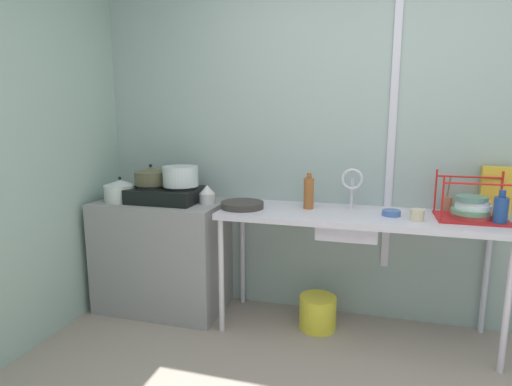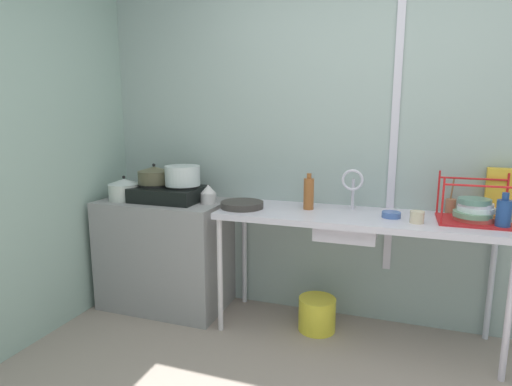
{
  "view_description": "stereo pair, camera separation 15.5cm",
  "coord_description": "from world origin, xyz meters",
  "px_view_note": "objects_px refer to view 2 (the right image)",
  "views": [
    {
      "loc": [
        -0.04,
        -1.35,
        1.44
      ],
      "look_at": [
        -0.8,
        1.32,
        0.92
      ],
      "focal_mm": 28.9,
      "sensor_mm": 36.0,
      "label": 1
    },
    {
      "loc": [
        0.11,
        -1.3,
        1.44
      ],
      "look_at": [
        -0.8,
        1.32,
        0.92
      ],
      "focal_mm": 28.9,
      "sensor_mm": 36.0,
      "label": 2
    }
  ],
  "objects_px": {
    "bottle_by_sink": "(309,193)",
    "bucket_on_floor": "(317,314)",
    "cup_by_rack": "(417,217)",
    "faucet": "(353,183)",
    "small_bowl_on_drainboard": "(391,215)",
    "cereal_box": "(501,193)",
    "dish_rack": "(474,212)",
    "stove": "(169,193)",
    "utensil_jar": "(450,206)",
    "pot_on_left_burner": "(154,175)",
    "pot_on_right_burner": "(183,176)",
    "bottle_by_rack": "(504,213)",
    "sink_basin": "(347,226)",
    "frying_pan": "(242,205)",
    "pot_beside_stove": "(124,189)",
    "percolator": "(208,194)"
  },
  "relations": [
    {
      "from": "cup_by_rack",
      "to": "small_bowl_on_drainboard",
      "type": "distance_m",
      "value": 0.17
    },
    {
      "from": "pot_on_right_burner",
      "to": "cup_by_rack",
      "type": "height_order",
      "value": "pot_on_right_burner"
    },
    {
      "from": "faucet",
      "to": "bottle_by_rack",
      "type": "height_order",
      "value": "faucet"
    },
    {
      "from": "pot_beside_stove",
      "to": "cereal_box",
      "type": "distance_m",
      "value": 2.55
    },
    {
      "from": "bucket_on_floor",
      "to": "stove",
      "type": "bearing_deg",
      "value": 179.21
    },
    {
      "from": "bucket_on_floor",
      "to": "small_bowl_on_drainboard",
      "type": "bearing_deg",
      "value": 1.01
    },
    {
      "from": "small_bowl_on_drainboard",
      "to": "utensil_jar",
      "type": "bearing_deg",
      "value": 32.89
    },
    {
      "from": "pot_on_left_burner",
      "to": "utensil_jar",
      "type": "bearing_deg",
      "value": 6.19
    },
    {
      "from": "pot_on_right_burner",
      "to": "bottle_by_rack",
      "type": "bearing_deg",
      "value": -1.98
    },
    {
      "from": "percolator",
      "to": "bottle_by_rack",
      "type": "height_order",
      "value": "bottle_by_rack"
    },
    {
      "from": "utensil_jar",
      "to": "bucket_on_floor",
      "type": "bearing_deg",
      "value": -163.41
    },
    {
      "from": "cup_by_rack",
      "to": "pot_on_left_burner",
      "type": "bearing_deg",
      "value": 176.93
    },
    {
      "from": "bottle_by_sink",
      "to": "pot_on_left_burner",
      "type": "bearing_deg",
      "value": -177.13
    },
    {
      "from": "stove",
      "to": "bottle_by_rack",
      "type": "distance_m",
      "value": 2.16
    },
    {
      "from": "faucet",
      "to": "bottle_by_rack",
      "type": "xyz_separation_m",
      "value": [
        0.85,
        -0.17,
        -0.1
      ]
    },
    {
      "from": "frying_pan",
      "to": "utensil_jar",
      "type": "distance_m",
      "value": 1.35
    },
    {
      "from": "percolator",
      "to": "bottle_by_rack",
      "type": "relative_size",
      "value": 0.68
    },
    {
      "from": "pot_on_left_burner",
      "to": "bottle_by_rack",
      "type": "bearing_deg",
      "value": -1.77
    },
    {
      "from": "dish_rack",
      "to": "bucket_on_floor",
      "type": "height_order",
      "value": "dish_rack"
    },
    {
      "from": "sink_basin",
      "to": "frying_pan",
      "type": "relative_size",
      "value": 1.28
    },
    {
      "from": "percolator",
      "to": "cereal_box",
      "type": "distance_m",
      "value": 1.9
    },
    {
      "from": "utensil_jar",
      "to": "small_bowl_on_drainboard",
      "type": "bearing_deg",
      "value": -147.11
    },
    {
      "from": "cereal_box",
      "to": "bucket_on_floor",
      "type": "relative_size",
      "value": 1.21
    },
    {
      "from": "bottle_by_sink",
      "to": "bucket_on_floor",
      "type": "relative_size",
      "value": 0.97
    },
    {
      "from": "faucet",
      "to": "small_bowl_on_drainboard",
      "type": "xyz_separation_m",
      "value": [
        0.25,
        -0.11,
        -0.17
      ]
    },
    {
      "from": "cup_by_rack",
      "to": "bottle_by_sink",
      "type": "xyz_separation_m",
      "value": [
        -0.68,
        0.16,
        0.07
      ]
    },
    {
      "from": "stove",
      "to": "cup_by_rack",
      "type": "height_order",
      "value": "stove"
    },
    {
      "from": "stove",
      "to": "pot_beside_stove",
      "type": "distance_m",
      "value": 0.34
    },
    {
      "from": "bottle_by_sink",
      "to": "bucket_on_floor",
      "type": "height_order",
      "value": "bottle_by_sink"
    },
    {
      "from": "pot_beside_stove",
      "to": "small_bowl_on_drainboard",
      "type": "bearing_deg",
      "value": 2.17
    },
    {
      "from": "pot_beside_stove",
      "to": "dish_rack",
      "type": "relative_size",
      "value": 0.59
    },
    {
      "from": "cereal_box",
      "to": "percolator",
      "type": "bearing_deg",
      "value": -167.84
    },
    {
      "from": "cup_by_rack",
      "to": "bucket_on_floor",
      "type": "xyz_separation_m",
      "value": [
        -0.59,
        0.08,
        -0.75
      ]
    },
    {
      "from": "pot_beside_stove",
      "to": "sink_basin",
      "type": "relative_size",
      "value": 0.63
    },
    {
      "from": "dish_rack",
      "to": "cereal_box",
      "type": "height_order",
      "value": "cereal_box"
    },
    {
      "from": "bottle_by_rack",
      "to": "bucket_on_floor",
      "type": "height_order",
      "value": "bottle_by_rack"
    },
    {
      "from": "sink_basin",
      "to": "cereal_box",
      "type": "distance_m",
      "value": 0.96
    },
    {
      "from": "utensil_jar",
      "to": "dish_rack",
      "type": "bearing_deg",
      "value": -61.75
    },
    {
      "from": "pot_beside_stove",
      "to": "dish_rack",
      "type": "height_order",
      "value": "dish_rack"
    },
    {
      "from": "small_bowl_on_drainboard",
      "to": "frying_pan",
      "type": "bearing_deg",
      "value": -177.39
    },
    {
      "from": "pot_on_left_burner",
      "to": "pot_on_right_burner",
      "type": "height_order",
      "value": "pot_on_left_burner"
    },
    {
      "from": "pot_on_left_burner",
      "to": "bottle_by_sink",
      "type": "distance_m",
      "value": 1.16
    },
    {
      "from": "percolator",
      "to": "bottle_by_sink",
      "type": "relative_size",
      "value": 0.57
    },
    {
      "from": "bottle_by_rack",
      "to": "cereal_box",
      "type": "height_order",
      "value": "cereal_box"
    },
    {
      "from": "percolator",
      "to": "sink_basin",
      "type": "xyz_separation_m",
      "value": [
        0.99,
        -0.05,
        -0.14
      ]
    },
    {
      "from": "pot_on_left_burner",
      "to": "utensil_jar",
      "type": "distance_m",
      "value": 2.06
    },
    {
      "from": "frying_pan",
      "to": "small_bowl_on_drainboard",
      "type": "bearing_deg",
      "value": 2.61
    },
    {
      "from": "pot_beside_stove",
      "to": "bottle_by_sink",
      "type": "xyz_separation_m",
      "value": [
        1.37,
        0.14,
        0.03
      ]
    },
    {
      "from": "cup_by_rack",
      "to": "cereal_box",
      "type": "bearing_deg",
      "value": 32.66
    },
    {
      "from": "sink_basin",
      "to": "bottle_by_rack",
      "type": "xyz_separation_m",
      "value": [
        0.86,
        -0.03,
        0.16
      ]
    }
  ]
}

